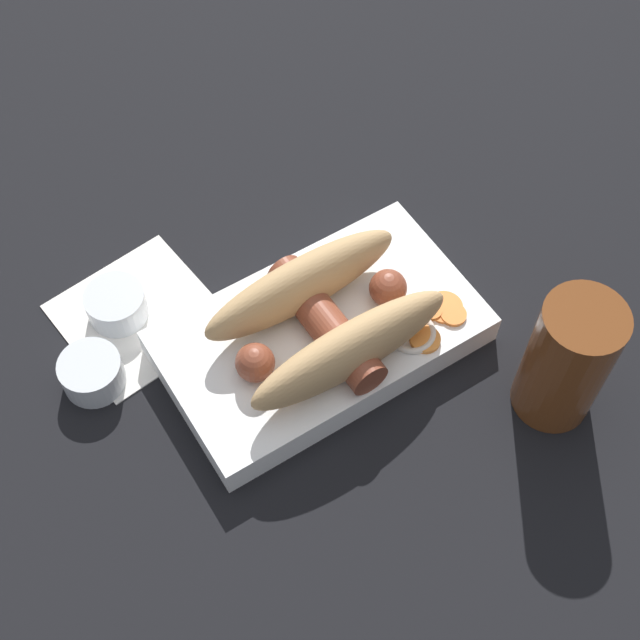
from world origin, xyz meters
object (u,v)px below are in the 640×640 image
(condiment_cup_near, at_px, (117,306))
(food_tray, at_px, (320,336))
(bread_roll, at_px, (328,314))
(condiment_cup_far, at_px, (92,374))
(sausage, at_px, (323,324))
(drink_glass, at_px, (567,361))

(condiment_cup_near, bearing_deg, food_tray, 137.57)
(bread_roll, height_order, condiment_cup_far, bread_roll)
(sausage, bearing_deg, condiment_cup_far, -24.12)
(drink_glass, bearing_deg, bread_roll, -46.26)
(condiment_cup_far, relative_size, drink_glass, 0.42)
(bread_roll, height_order, drink_glass, drink_glass)
(food_tray, distance_m, condiment_cup_far, 0.20)
(sausage, bearing_deg, condiment_cup_near, -44.77)
(food_tray, relative_size, sausage, 1.63)
(food_tray, xyz_separation_m, condiment_cup_far, (0.18, -0.07, -0.00))
(food_tray, distance_m, drink_glass, 0.21)
(food_tray, xyz_separation_m, sausage, (0.00, 0.01, 0.03))
(condiment_cup_far, distance_m, drink_glass, 0.39)
(sausage, bearing_deg, food_tray, -103.96)
(food_tray, bearing_deg, condiment_cup_far, -21.60)
(bread_roll, bearing_deg, condiment_cup_near, -43.80)
(sausage, bearing_deg, drink_glass, 134.70)
(food_tray, bearing_deg, condiment_cup_near, -42.43)
(sausage, xyz_separation_m, condiment_cup_far, (0.18, -0.08, -0.03))
(food_tray, height_order, condiment_cup_far, food_tray)
(bread_roll, bearing_deg, food_tray, -74.31)
(condiment_cup_far, bearing_deg, condiment_cup_near, -132.43)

